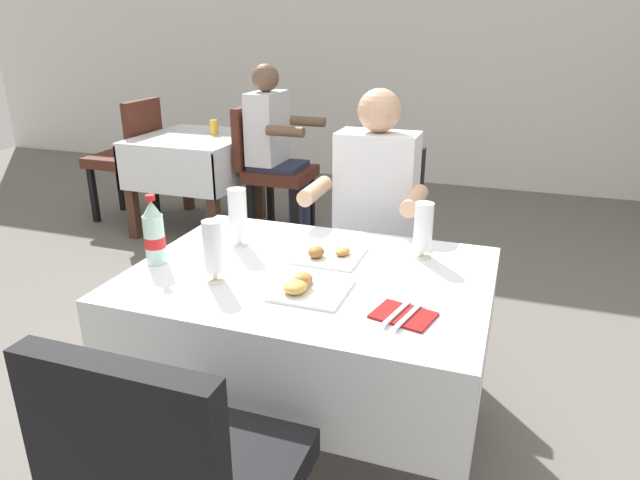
# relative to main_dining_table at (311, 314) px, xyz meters

# --- Properties ---
(ground_plane) EXTENTS (11.00, 11.00, 0.00)m
(ground_plane) POSITION_rel_main_dining_table_xyz_m (-0.11, 0.04, -0.56)
(ground_plane) COLOR #66605B
(back_wall) EXTENTS (11.00, 0.12, 3.17)m
(back_wall) POSITION_rel_main_dining_table_xyz_m (-0.11, 4.06, 1.02)
(back_wall) COLOR white
(back_wall) RESTS_ON ground
(main_dining_table) EXTENTS (1.20, 0.89, 0.73)m
(main_dining_table) POSITION_rel_main_dining_table_xyz_m (0.00, 0.00, 0.00)
(main_dining_table) COLOR white
(main_dining_table) RESTS_ON ground
(chair_far_diner_seat) EXTENTS (0.44, 0.50, 0.97)m
(chair_far_diner_seat) POSITION_rel_main_dining_table_xyz_m (0.00, 0.84, -0.01)
(chair_far_diner_seat) COLOR black
(chair_far_diner_seat) RESTS_ON ground
(seated_diner_far) EXTENTS (0.50, 0.46, 1.26)m
(seated_diner_far) POSITION_rel_main_dining_table_xyz_m (0.03, 0.73, 0.15)
(seated_diner_far) COLOR #282D42
(seated_diner_far) RESTS_ON ground
(plate_near_camera) EXTENTS (0.23, 0.23, 0.06)m
(plate_near_camera) POSITION_rel_main_dining_table_xyz_m (0.04, -0.15, 0.18)
(plate_near_camera) COLOR white
(plate_near_camera) RESTS_ON main_dining_table
(plate_far_diner) EXTENTS (0.23, 0.23, 0.05)m
(plate_far_diner) POSITION_rel_main_dining_table_xyz_m (0.02, 0.14, 0.18)
(plate_far_diner) COLOR white
(plate_far_diner) RESTS_ON main_dining_table
(beer_glass_left) EXTENTS (0.07, 0.07, 0.22)m
(beer_glass_left) POSITION_rel_main_dining_table_xyz_m (-0.34, 0.14, 0.28)
(beer_glass_left) COLOR white
(beer_glass_left) RESTS_ON main_dining_table
(beer_glass_middle) EXTENTS (0.07, 0.07, 0.20)m
(beer_glass_middle) POSITION_rel_main_dining_table_xyz_m (0.33, 0.26, 0.27)
(beer_glass_middle) COLOR white
(beer_glass_middle) RESTS_ON main_dining_table
(beer_glass_right) EXTENTS (0.07, 0.07, 0.21)m
(beer_glass_right) POSITION_rel_main_dining_table_xyz_m (-0.27, -0.17, 0.27)
(beer_glass_right) COLOR white
(beer_glass_right) RESTS_ON main_dining_table
(cola_bottle_primary) EXTENTS (0.07, 0.07, 0.25)m
(cola_bottle_primary) POSITION_rel_main_dining_table_xyz_m (-0.54, -0.11, 0.27)
(cola_bottle_primary) COLOR silver
(cola_bottle_primary) RESTS_ON main_dining_table
(napkin_cutlery_set) EXTENTS (0.20, 0.20, 0.01)m
(napkin_cutlery_set) POSITION_rel_main_dining_table_xyz_m (0.37, -0.21, 0.17)
(napkin_cutlery_set) COLOR maroon
(napkin_cutlery_set) RESTS_ON main_dining_table
(background_dining_table) EXTENTS (0.80, 0.87, 0.73)m
(background_dining_table) POSITION_rel_main_dining_table_xyz_m (-1.69, 2.06, -0.02)
(background_dining_table) COLOR white
(background_dining_table) RESTS_ON ground
(background_chair_left) EXTENTS (0.50, 0.44, 0.97)m
(background_chair_left) POSITION_rel_main_dining_table_xyz_m (-2.30, 2.06, -0.01)
(background_chair_left) COLOR #4C2319
(background_chair_left) RESTS_ON ground
(background_chair_right) EXTENTS (0.50, 0.44, 0.97)m
(background_chair_right) POSITION_rel_main_dining_table_xyz_m (-1.08, 2.06, -0.01)
(background_chair_right) COLOR #4C2319
(background_chair_right) RESTS_ON ground
(background_patron) EXTENTS (0.46, 0.50, 1.26)m
(background_patron) POSITION_rel_main_dining_table_xyz_m (-1.03, 2.06, 0.15)
(background_patron) COLOR #282D42
(background_patron) RESTS_ON ground
(background_table_tumbler) EXTENTS (0.06, 0.06, 0.11)m
(background_table_tumbler) POSITION_rel_main_dining_table_xyz_m (-1.58, 2.16, 0.22)
(background_table_tumbler) COLOR gold
(background_table_tumbler) RESTS_ON background_dining_table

